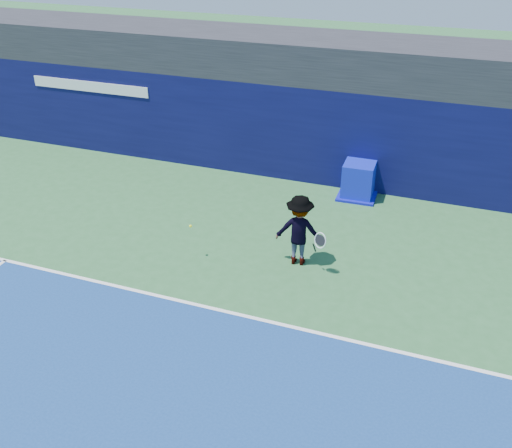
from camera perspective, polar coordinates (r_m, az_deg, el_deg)
name	(u,v)px	position (r m, az deg, el deg)	size (l,w,h in m)	color
ground	(113,399)	(10.84, -14.15, -16.62)	(80.00, 80.00, 0.00)	#2B6032
baseline	(188,303)	(12.74, -6.82, -7.82)	(24.00, 0.10, 0.01)	white
stadium_band	(302,56)	(18.59, 4.67, 16.44)	(36.00, 3.00, 1.20)	black
back_wall_assembly	(291,130)	(18.24, 3.50, 9.37)	(36.00, 1.03, 3.00)	#090A36
equipment_cart	(358,181)	(17.29, 10.20, 4.21)	(1.16, 1.16, 1.08)	#0C17B2
tennis_player	(299,230)	(13.60, 4.36, -0.63)	(1.37, 0.79, 1.79)	silver
tennis_ball	(191,226)	(13.86, -6.56, -0.21)	(0.07, 0.07, 0.07)	yellow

